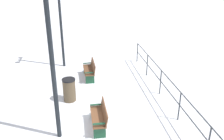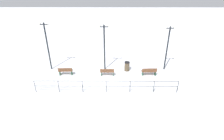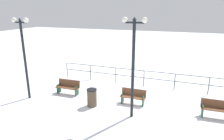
{
  "view_description": "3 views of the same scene",
  "coord_description": "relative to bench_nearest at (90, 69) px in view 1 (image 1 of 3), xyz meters",
  "views": [
    {
      "loc": [
        0.58,
        7.12,
        5.19
      ],
      "look_at": [
        -0.83,
        -1.87,
        1.35
      ],
      "focal_mm": 39.08,
      "sensor_mm": 36.0,
      "label": 1
    },
    {
      "loc": [
        -15.94,
        -0.57,
        9.19
      ],
      "look_at": [
        -0.79,
        -0.48,
        0.99
      ],
      "focal_mm": 29.07,
      "sensor_mm": 36.0,
      "label": 2
    },
    {
      "loc": [
        10.13,
        2.53,
        5.14
      ],
      "look_at": [
        -1.88,
        -1.92,
        1.29
      ],
      "focal_mm": 32.59,
      "sensor_mm": 36.0,
      "label": 3
    }
  ],
  "objects": [
    {
      "name": "lamppost_middle",
      "position": [
        1.35,
        4.49,
        2.63
      ],
      "size": [
        0.26,
        1.13,
        4.82
      ],
      "color": "black",
      "rests_on": "ground"
    },
    {
      "name": "trash_bin",
      "position": [
        1.02,
        2.15,
        0.04
      ],
      "size": [
        0.55,
        0.55,
        0.99
      ],
      "color": "brown",
      "rests_on": "ground"
    },
    {
      "name": "waterfront_railing",
      "position": [
        -2.93,
        4.19,
        0.3
      ],
      "size": [
        0.05,
        12.27,
        1.14
      ],
      "color": "#383D42",
      "rests_on": "ground"
    },
    {
      "name": "ground_plane",
      "position": [
        0.07,
        4.19,
        -0.46
      ],
      "size": [
        80.0,
        80.0,
        0.0
      ],
      "primitive_type": "plane",
      "color": "white",
      "rests_on": "ground"
    },
    {
      "name": "lamppost_near",
      "position": [
        1.35,
        -1.87,
        2.68
      ],
      "size": [
        0.28,
        1.08,
        4.71
      ],
      "color": "black",
      "rests_on": "ground"
    },
    {
      "name": "bench_second",
      "position": [
        -0.04,
        4.19,
        -0.02
      ],
      "size": [
        0.51,
        1.4,
        0.83
      ],
      "rotation": [
        0.0,
        0.0,
        -0.0
      ],
      "color": "brown",
      "rests_on": "ground"
    },
    {
      "name": "bench_nearest",
      "position": [
        0.0,
        0.0,
        0.0
      ],
      "size": [
        0.56,
        1.49,
        0.88
      ],
      "rotation": [
        0.0,
        0.0,
        0.03
      ],
      "color": "brown",
      "rests_on": "ground"
    }
  ]
}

